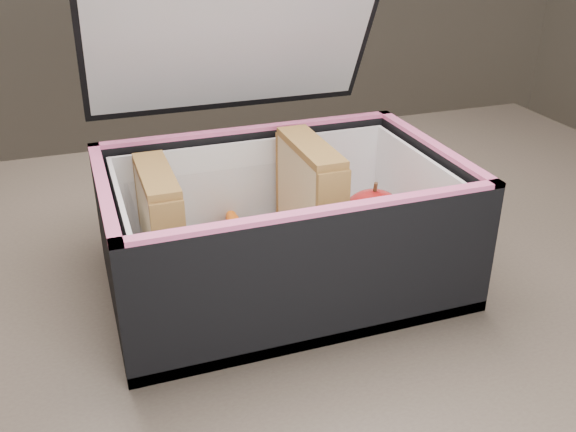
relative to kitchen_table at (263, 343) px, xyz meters
name	(u,v)px	position (x,y,z in m)	size (l,w,h in m)	color
kitchen_table	(263,343)	(0.00, 0.00, 0.00)	(1.20, 0.80, 0.75)	brown
lunch_bag	(279,216)	(0.01, -0.02, 0.16)	(0.31, 0.30, 0.30)	black
plastic_tub	(239,235)	(-0.03, -0.02, 0.14)	(0.19, 0.13, 0.08)	white
sandwich_left	(161,228)	(-0.10, -0.02, 0.16)	(0.03, 0.10, 0.11)	beige
sandwich_right	(310,202)	(0.04, -0.02, 0.17)	(0.03, 0.11, 0.12)	beige
carrot_sticks	(236,246)	(-0.03, 0.00, 0.12)	(0.05, 0.12, 0.03)	#F1541E
paper_napkin	(368,250)	(0.10, -0.03, 0.11)	(0.07, 0.07, 0.01)	white
red_apple	(373,219)	(0.11, -0.03, 0.14)	(0.07, 0.07, 0.07)	#940C0B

